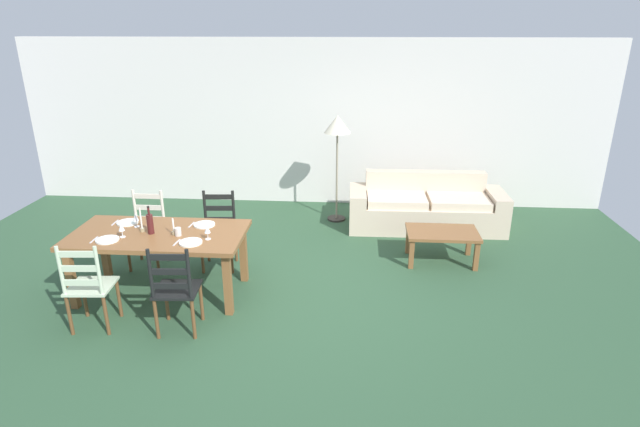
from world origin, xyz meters
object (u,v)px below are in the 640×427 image
Objects in this scene: wine_glass_far_left at (136,218)px; standing_lamp at (337,131)px; dining_chair_near_left at (89,286)px; dining_chair_far_right at (219,230)px; coffee_cup_primary at (178,232)px; wine_glass_near_left at (121,228)px; dining_chair_far_left at (147,230)px; wine_bottle at (150,223)px; couch at (425,208)px; wine_glass_near_right at (207,230)px; dining_table at (159,240)px; coffee_table at (442,236)px; dining_chair_near_right at (175,289)px.

standing_lamp is (2.16, 2.33, 0.55)m from wine_glass_far_left.
dining_chair_far_right is (0.91, 1.51, 0.00)m from dining_chair_near_left.
wine_glass_far_left is 0.60m from coffee_cup_primary.
wine_glass_near_left is 0.59m from coffee_cup_primary.
standing_lamp reaches higher than dining_chair_far_left.
wine_bottle is (-0.52, -0.79, 0.39)m from dining_chair_far_right.
wine_glass_near_right is at bearing -136.99° from couch.
dining_chair_far_right is 10.67× the size of coffee_cup_primary.
dining_table is 0.41m from wine_glass_near_left.
coffee_cup_primary reaches higher than couch.
wine_glass_near_right is 0.95m from wine_glass_far_left.
wine_bottle is 3.55m from coffee_table.
dining_chair_far_right is at bearing -173.55° from coffee_table.
dining_table is at bearing -161.74° from coffee_table.
wine_bottle is (-0.06, -0.03, 0.20)m from dining_table.
dining_chair_near_right is 5.96× the size of wine_glass_far_left.
wine_glass_far_left is at bearing -76.27° from dining_chair_far_left.
dining_chair_far_left is at bearing 121.29° from dining_table.
standing_lamp reaches higher than wine_glass_far_left.
dining_table is 1.98× the size of dining_chair_far_right.
couch is at bearing 39.79° from dining_chair_near_left.
wine_glass_near_left is at bearing -95.72° from wine_glass_far_left.
standing_lamp is at bearing 50.16° from wine_glass_near_left.
dining_chair_near_left and dining_chair_far_right have the same top height.
couch is at bearing 31.41° from wine_glass_far_left.
wine_glass_near_left is (-0.27, -0.12, -0.01)m from wine_bottle.
couch is (2.61, 2.43, -0.57)m from wine_glass_near_right.
dining_table is 0.29m from coffee_cup_primary.
wine_bottle is (0.38, 0.72, 0.39)m from dining_chair_near_left.
dining_chair_far_right is at bearing 2.53° from dining_chair_far_left.
dining_chair_near_right is 1.00× the size of dining_chair_far_right.
wine_glass_near_right is at bearing -39.55° from dining_chair_far_left.
dining_chair_near_right is at bearing -59.41° from dining_chair_far_left.
dining_chair_far_right is 3.04× the size of wine_bottle.
dining_table reaches higher than coffee_table.
dining_table is 21.11× the size of coffee_cup_primary.
dining_chair_near_left is 10.67× the size of coffee_cup_primary.
coffee_cup_primary is at bearing 167.71° from wine_glass_near_right.
wine_glass_near_left reaches higher than dining_table.
wine_bottle is (0.38, -0.75, 0.39)m from dining_chair_far_left.
dining_chair_far_left is at bearing 120.59° from dining_chair_near_right.
dining_table is 0.89m from dining_chair_near_left.
dining_chair_near_right reaches higher than dining_table.
couch is at bearing 43.01° from wine_glass_near_right.
dining_chair_near_right is 1.00× the size of dining_chair_far_left.
coffee_cup_primary is (0.58, 0.09, -0.07)m from wine_glass_near_left.
standing_lamp is at bearing 47.12° from wine_glass_far_left.
wine_glass_near_right reaches higher than couch.
dining_chair_near_right is at bearing -91.15° from dining_chair_far_right.
wine_bottle is at bearing 62.13° from dining_chair_near_left.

